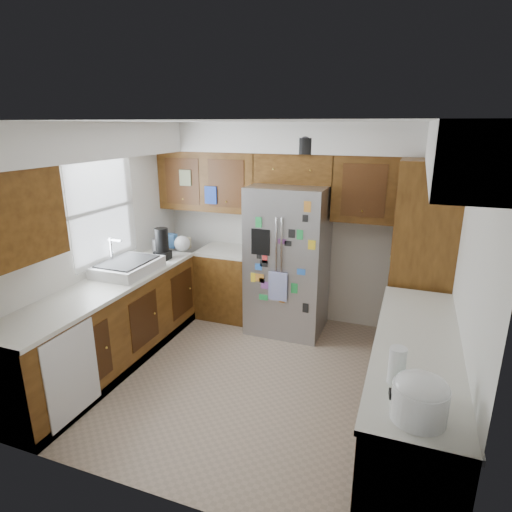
# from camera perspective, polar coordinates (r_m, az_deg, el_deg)

# --- Properties ---
(floor) EXTENTS (3.60, 3.60, 0.00)m
(floor) POSITION_cam_1_polar(r_m,az_deg,el_deg) (4.55, -0.39, -15.84)
(floor) COLOR tan
(floor) RESTS_ON ground
(room_shell) EXTENTS (3.64, 3.24, 2.52)m
(room_shell) POSITION_cam_1_polar(r_m,az_deg,el_deg) (4.24, -0.03, 8.30)
(room_shell) COLOR silver
(room_shell) RESTS_ON ground
(left_counter_run) EXTENTS (1.36, 3.20, 0.92)m
(left_counter_run) POSITION_cam_1_polar(r_m,az_deg,el_deg) (4.94, -15.34, -7.94)
(left_counter_run) COLOR #42260C
(left_counter_run) RESTS_ON ground
(right_counter_run) EXTENTS (0.63, 2.25, 0.92)m
(right_counter_run) POSITION_cam_1_polar(r_m,az_deg,el_deg) (3.71, 20.01, -17.65)
(right_counter_run) COLOR #42260C
(right_counter_run) RESTS_ON ground
(pantry) EXTENTS (0.60, 0.90, 2.15)m
(pantry) POSITION_cam_1_polar(r_m,az_deg,el_deg) (4.92, 21.18, -0.57)
(pantry) COLOR #42260C
(pantry) RESTS_ON ground
(fridge) EXTENTS (0.90, 0.79, 1.80)m
(fridge) POSITION_cam_1_polar(r_m,az_deg,el_deg) (5.20, 4.30, -0.51)
(fridge) COLOR #949499
(fridge) RESTS_ON ground
(bridge_cabinet) EXTENTS (0.96, 0.34, 0.35)m
(bridge_cabinet) POSITION_cam_1_polar(r_m,az_deg,el_deg) (5.20, 5.28, 11.58)
(bridge_cabinet) COLOR #42260C
(bridge_cabinet) RESTS_ON fridge
(fridge_top_items) EXTENTS (0.76, 0.31, 0.27)m
(fridge_top_items) POSITION_cam_1_polar(r_m,az_deg,el_deg) (5.12, 4.89, 14.90)
(fridge_top_items) COLOR #153A9D
(fridge_top_items) RESTS_ON bridge_cabinet
(sink_assembly) EXTENTS (0.52, 0.70, 0.37)m
(sink_assembly) POSITION_cam_1_polar(r_m,az_deg,el_deg) (4.87, -16.71, -1.36)
(sink_assembly) COLOR silver
(sink_assembly) RESTS_ON left_counter_run
(left_counter_clutter) EXTENTS (0.39, 0.83, 0.38)m
(left_counter_clutter) POSITION_cam_1_polar(r_m,az_deg,el_deg) (5.41, -11.48, 1.56)
(left_counter_clutter) COLOR black
(left_counter_clutter) RESTS_ON left_counter_run
(rice_cooker) EXTENTS (0.31, 0.30, 0.27)m
(rice_cooker) POSITION_cam_1_polar(r_m,az_deg,el_deg) (2.61, 21.04, -17.11)
(rice_cooker) COLOR white
(rice_cooker) RESTS_ON right_counter_run
(paper_towel) EXTENTS (0.11, 0.11, 0.24)m
(paper_towel) POSITION_cam_1_polar(r_m,az_deg,el_deg) (2.88, 18.29, -13.69)
(paper_towel) COLOR white
(paper_towel) RESTS_ON right_counter_run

